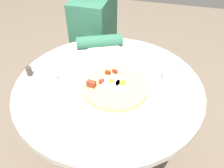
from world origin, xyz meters
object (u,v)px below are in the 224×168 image
at_px(pepper_shaker, 29,71).
at_px(knife, 152,61).
at_px(breakfast_pizza, 115,87).
at_px(dining_table, 109,110).
at_px(water_glass, 171,71).
at_px(salt_shaker, 54,76).
at_px(pizza_plate, 116,90).
at_px(bread_plate, 104,49).
at_px(person_seated, 96,54).
at_px(fork, 157,64).

bearing_deg(pepper_shaker, knife, 114.56).
bearing_deg(pepper_shaker, breakfast_pizza, 88.99).
height_order(dining_table, knife, knife).
xyz_separation_m(water_glass, salt_shaker, (0.12, -0.53, -0.04)).
height_order(breakfast_pizza, water_glass, water_glass).
height_order(pizza_plate, salt_shaker, salt_shaker).
height_order(breakfast_pizza, bread_plate, breakfast_pizza).
distance_m(breakfast_pizza, water_glass, 0.26).
relative_size(pizza_plate, pepper_shaker, 7.38).
height_order(person_seated, water_glass, person_seated).
relative_size(fork, water_glass, 1.43).
bearing_deg(fork, pizza_plate, -179.95).
xyz_separation_m(pizza_plate, water_glass, (-0.13, 0.23, 0.06)).
relative_size(pizza_plate, fork, 1.89).
height_order(fork, pepper_shaker, pepper_shaker).
bearing_deg(knife, salt_shaker, 154.84).
relative_size(bread_plate, water_glass, 1.44).
xyz_separation_m(dining_table, salt_shaker, (0.04, -0.25, 0.20)).
bearing_deg(bread_plate, knife, 78.45).
bearing_deg(breakfast_pizza, bread_plate, -155.47).
relative_size(person_seated, salt_shaker, 21.32).
height_order(fork, water_glass, water_glass).
height_order(person_seated, breakfast_pizza, person_seated).
bearing_deg(water_glass, salt_shaker, -76.67).
relative_size(bread_plate, pepper_shaker, 3.91).
xyz_separation_m(breakfast_pizza, fork, (-0.25, 0.16, -0.02)).
relative_size(fork, pepper_shaker, 3.90).
bearing_deg(person_seated, pepper_shaker, -13.12).
xyz_separation_m(knife, pepper_shaker, (0.26, -0.57, 0.02)).
bearing_deg(person_seated, pizza_plate, 25.92).
xyz_separation_m(breakfast_pizza, pepper_shaker, (-0.01, -0.43, -0.00)).
xyz_separation_m(bread_plate, knife, (0.06, 0.28, 0.00)).
bearing_deg(pepper_shaker, person_seated, 166.88).
xyz_separation_m(pizza_plate, fork, (-0.25, 0.16, 0.00)).
relative_size(breakfast_pizza, water_glass, 2.35).
bearing_deg(knife, pepper_shaker, 147.65).
height_order(water_glass, salt_shaker, water_glass).
bearing_deg(pizza_plate, breakfast_pizza, -113.86).
xyz_separation_m(dining_table, knife, (-0.23, 0.17, 0.18)).
bearing_deg(bread_plate, dining_table, 20.14).
height_order(pizza_plate, fork, pizza_plate).
distance_m(salt_shaker, pepper_shaker, 0.14).
bearing_deg(knife, fork, -90.00).
height_order(pizza_plate, bread_plate, pizza_plate).
bearing_deg(person_seated, knife, 51.30).
distance_m(person_seated, breakfast_pizza, 0.72).
distance_m(person_seated, water_glass, 0.77).
distance_m(pizza_plate, breakfast_pizza, 0.02).
xyz_separation_m(fork, salt_shaker, (0.25, -0.46, 0.02)).
distance_m(knife, water_glass, 0.18).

